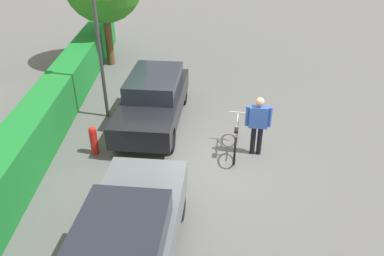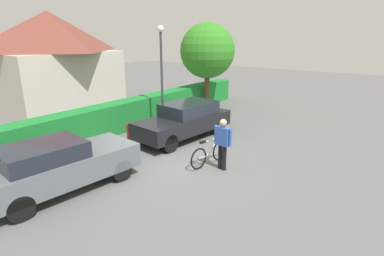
{
  "view_description": "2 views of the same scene",
  "coord_description": "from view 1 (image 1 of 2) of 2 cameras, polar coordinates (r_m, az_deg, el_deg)",
  "views": [
    {
      "loc": [
        -8.29,
        0.55,
        5.78
      ],
      "look_at": [
        0.08,
        0.49,
        0.87
      ],
      "focal_mm": 35.83,
      "sensor_mm": 36.0,
      "label": 1
    },
    {
      "loc": [
        -7.54,
        -5.69,
        4.1
      ],
      "look_at": [
        0.41,
        0.11,
        1.08
      ],
      "focal_mm": 28.57,
      "sensor_mm": 36.0,
      "label": 2
    }
  ],
  "objects": [
    {
      "name": "fire_hydrant",
      "position": [
        10.41,
        -14.43,
        -1.72
      ],
      "size": [
        0.2,
        0.2,
        0.81
      ],
      "color": "red",
      "rests_on": "ground"
    },
    {
      "name": "parked_car_far",
      "position": [
        11.47,
        -5.73,
        4.35
      ],
      "size": [
        4.4,
        2.09,
        1.46
      ],
      "color": "black",
      "rests_on": "ground"
    },
    {
      "name": "bicycle",
      "position": [
        10.22,
        6.56,
        -1.68
      ],
      "size": [
        1.73,
        0.5,
        0.94
      ],
      "color": "black",
      "rests_on": "ground"
    },
    {
      "name": "ground_plane",
      "position": [
        10.12,
        2.78,
        -4.48
      ],
      "size": [
        60.0,
        60.0,
        0.0
      ],
      "primitive_type": "plane",
      "color": "#5B5B5B"
    },
    {
      "name": "person_rider",
      "position": [
        9.93,
        9.81,
        0.91
      ],
      "size": [
        0.26,
        0.66,
        1.65
      ],
      "color": "black",
      "rests_on": "ground"
    },
    {
      "name": "parked_car_near",
      "position": [
        6.98,
        -9.67,
        -16.2
      ],
      "size": [
        4.2,
        2.06,
        1.44
      ],
      "color": "slate",
      "rests_on": "ground"
    },
    {
      "name": "street_lamp",
      "position": [
        11.32,
        -14.03,
        14.61
      ],
      "size": [
        0.28,
        0.28,
        4.47
      ],
      "color": "#38383D",
      "rests_on": "ground"
    },
    {
      "name": "hedge_row",
      "position": [
        10.56,
        -22.82,
        -1.37
      ],
      "size": [
        19.97,
        0.9,
        1.28
      ],
      "primitive_type": "cube",
      "color": "#1A772D",
      "rests_on": "ground"
    }
  ]
}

